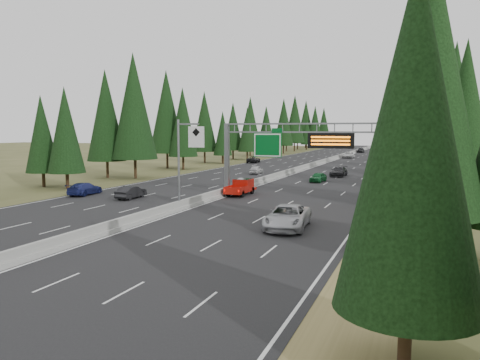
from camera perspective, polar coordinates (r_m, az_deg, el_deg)
name	(u,v)px	position (r m, az deg, el deg)	size (l,w,h in m)	color
road	(314,166)	(93.57, 9.06, 1.67)	(32.00, 260.00, 0.08)	black
shoulder_right	(410,169)	(91.44, 20.02, 1.26)	(3.60, 260.00, 0.06)	olive
shoulder_left	(231,164)	(98.91, -1.07, 1.97)	(3.60, 260.00, 0.06)	#3E431F
median_barrier	(314,164)	(93.54, 9.06, 1.89)	(0.70, 260.00, 0.85)	gray
sign_gantry	(305,149)	(47.36, 7.94, 3.76)	(16.75, 0.98, 7.80)	slate
hov_sign_pole	(184,158)	(41.05, -6.80, 2.66)	(2.80, 0.50, 8.00)	slate
tree_row_right	(435,119)	(86.81, 22.63, 6.88)	(11.48, 239.07, 18.19)	black
tree_row_left	(203,119)	(96.39, -4.52, 7.38)	(12.12, 239.35, 18.99)	black
silver_minivan	(287,217)	(34.02, 5.80, -4.50)	(2.79, 6.05, 1.68)	#B5B5BB
red_pickup	(242,186)	(51.48, 0.25, -0.74)	(1.88, 5.26, 1.71)	black
car_ahead_green	(318,177)	(64.90, 9.51, 0.35)	(1.57, 3.90, 1.33)	#145929
car_ahead_dkred	(379,174)	(70.89, 16.60, 0.69)	(1.49, 4.27, 1.41)	#520E0B
car_ahead_dkgrey	(339,172)	(73.53, 11.95, 1.02)	(2.05, 5.04, 1.46)	black
car_ahead_white	(349,155)	(122.68, 13.09, 3.00)	(2.58, 5.60, 1.56)	silver
car_ahead_far	(361,150)	(152.53, 14.49, 3.54)	(1.81, 4.50, 1.53)	black
car_onc_near	(131,192)	(49.88, -13.14, -1.45)	(1.41, 4.04, 1.33)	black
car_onc_blue	(85,189)	(54.05, -18.39, -1.01)	(1.92, 4.71, 1.37)	navy
car_onc_white	(256,170)	(76.15, 2.01, 1.27)	(1.58, 3.94, 1.34)	#B9B9B9
car_onc_far	(253,160)	(102.02, 1.65, 2.50)	(2.21, 4.80, 1.33)	black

